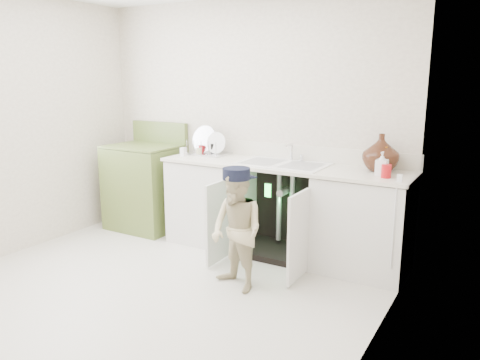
# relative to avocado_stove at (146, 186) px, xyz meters

# --- Properties ---
(ground) EXTENTS (3.50, 3.50, 0.00)m
(ground) POSITION_rel_avocado_stove_xyz_m (1.16, -1.18, -0.49)
(ground) COLOR beige
(ground) RESTS_ON ground
(room_shell) EXTENTS (6.00, 5.50, 1.26)m
(room_shell) POSITION_rel_avocado_stove_xyz_m (1.16, -1.18, 0.76)
(room_shell) COLOR beige
(room_shell) RESTS_ON ground
(counter_run) EXTENTS (2.44, 1.02, 1.23)m
(counter_run) POSITION_rel_avocado_stove_xyz_m (1.73, 0.03, -0.02)
(counter_run) COLOR silver
(counter_run) RESTS_ON ground
(avocado_stove) EXTENTS (0.77, 0.65, 1.20)m
(avocado_stove) POSITION_rel_avocado_stove_xyz_m (0.00, 0.00, 0.00)
(avocado_stove) COLOR #587131
(avocado_stove) RESTS_ON ground
(repair_worker) EXTENTS (0.58, 0.81, 1.01)m
(repair_worker) POSITION_rel_avocado_stove_xyz_m (1.73, -0.87, 0.01)
(repair_worker) COLOR beige
(repair_worker) RESTS_ON ground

